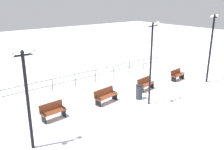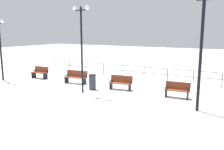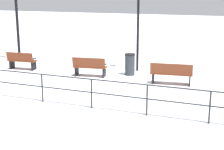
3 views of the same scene
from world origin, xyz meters
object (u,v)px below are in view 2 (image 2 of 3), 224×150
object	(u,v)px
lamppost_far	(201,43)
bench_third	(121,83)
bench_fourth	(177,90)
lamppost_near	(0,41)
bench_second	(76,77)
bench_nearest	(40,72)
lamppost_middle	(81,35)
trash_bin	(92,82)

from	to	relation	value
lamppost_far	bench_third	bearing A→B (deg)	-110.28
bench_fourth	lamppost_near	size ratio (longest dim) A/B	0.32
bench_third	lamppost_near	distance (m)	9.71
bench_second	bench_third	xyz separation A→B (m)	(0.01, 3.63, -0.02)
bench_nearest	bench_second	world-z (taller)	bench_nearest
bench_third	bench_nearest	bearing A→B (deg)	-98.42
lamppost_near	lamppost_middle	xyz separation A→B (m)	(0.00, 7.56, 0.50)
trash_bin	bench_fourth	bearing A→B (deg)	99.23
bench_second	lamppost_middle	xyz separation A→B (m)	(1.89, 2.01, 3.02)
bench_nearest	bench_second	size ratio (longest dim) A/B	0.83
bench_nearest	trash_bin	size ratio (longest dim) A/B	1.47
lamppost_middle	bench_second	bearing A→B (deg)	-133.22
lamppost_near	lamppost_far	size ratio (longest dim) A/B	0.85
bench_fourth	bench_nearest	bearing A→B (deg)	-95.32
bench_second	trash_bin	size ratio (longest dim) A/B	1.78
trash_bin	bench_second	bearing A→B (deg)	-114.28
bench_nearest	lamppost_middle	size ratio (longest dim) A/B	0.28
bench_fourth	lamppost_far	bearing A→B (deg)	34.02
lamppost_near	trash_bin	distance (m)	8.07
bench_third	trash_bin	bearing A→B (deg)	-67.40
bench_third	trash_bin	world-z (taller)	trash_bin
bench_fourth	lamppost_middle	xyz separation A→B (m)	(1.80, -5.26, 3.04)
bench_second	lamppost_far	distance (m)	9.31
bench_second	bench_third	distance (m)	3.63
bench_nearest	lamppost_middle	world-z (taller)	lamppost_middle
bench_second	lamppost_near	bearing A→B (deg)	-78.22
bench_nearest	lamppost_middle	xyz separation A→B (m)	(1.94, 5.64, 3.01)
bench_fourth	bench_second	bearing A→B (deg)	-95.31
bench_nearest	lamppost_near	bearing A→B (deg)	-47.37
bench_fourth	lamppost_middle	distance (m)	6.34
bench_third	lamppost_near	world-z (taller)	lamppost_near
bench_nearest	trash_bin	distance (m)	5.78
lamppost_near	lamppost_middle	distance (m)	7.58
bench_fourth	lamppost_near	xyz separation A→B (m)	(1.80, -12.82, 2.54)
lamppost_far	trash_bin	world-z (taller)	lamppost_far
bench_third	lamppost_far	bearing A→B (deg)	61.77
lamppost_middle	bench_third	bearing A→B (deg)	139.11
bench_nearest	lamppost_far	world-z (taller)	lamppost_far
bench_third	bench_fourth	distance (m)	3.64
bench_third	lamppost_near	size ratio (longest dim) A/B	0.34
trash_bin	lamppost_near	bearing A→B (deg)	-82.87
bench_third	lamppost_far	distance (m)	6.06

